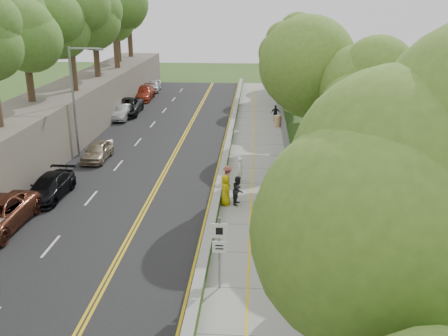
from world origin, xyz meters
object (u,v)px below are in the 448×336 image
(painter_0, at_px, (226,190))
(concrete_block, at_px, (303,297))
(streetlight, at_px, (76,95))
(person_far, at_px, (276,113))
(construction_barrel, at_px, (277,121))
(signpost, at_px, (219,245))

(painter_0, bearing_deg, concrete_block, -153.12)
(streetlight, bearing_deg, painter_0, -36.98)
(concrete_block, relative_size, painter_0, 0.60)
(streetlight, height_order, person_far, streetlight)
(streetlight, distance_m, painter_0, 14.51)
(construction_barrel, xyz_separation_m, concrete_block, (0.00, -27.91, -0.15))
(construction_barrel, xyz_separation_m, painter_0, (-3.55, -18.35, 0.38))
(signpost, height_order, painter_0, signpost)
(concrete_block, distance_m, person_far, 29.97)
(streetlight, height_order, signpost, streetlight)
(signpost, distance_m, painter_0, 8.64)
(streetlight, relative_size, concrete_block, 7.54)
(painter_0, bearing_deg, construction_barrel, -4.44)
(painter_0, distance_m, person_far, 20.70)
(streetlight, distance_m, person_far, 19.31)
(construction_barrel, bearing_deg, concrete_block, -90.00)
(construction_barrel, height_order, painter_0, painter_0)
(signpost, xyz_separation_m, concrete_block, (3.25, -0.98, -1.56))
(construction_barrel, bearing_deg, person_far, 92.78)
(signpost, relative_size, painter_0, 1.74)
(signpost, distance_m, concrete_block, 3.74)
(streetlight, xyz_separation_m, concrete_block, (14.76, -18.00, -4.24))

